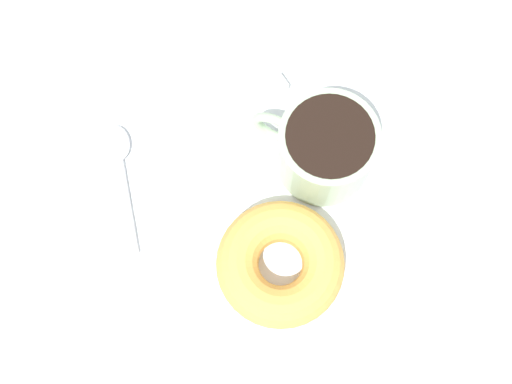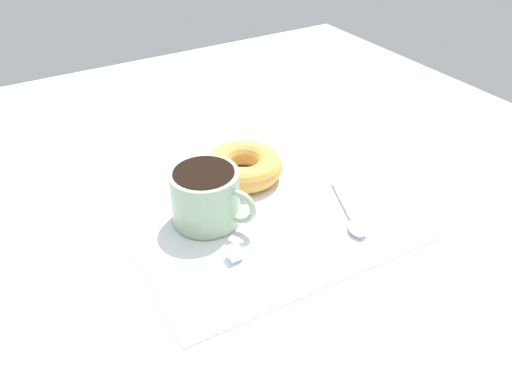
{
  "view_description": "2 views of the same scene",
  "coord_description": "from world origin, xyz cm",
  "px_view_note": "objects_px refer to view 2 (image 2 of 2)",
  "views": [
    {
      "loc": [
        12.36,
        -9.93,
        65.91
      ],
      "look_at": [
        -1.93,
        -0.47,
        2.3
      ],
      "focal_mm": 50.0,
      "sensor_mm": 36.0,
      "label": 1
    },
    {
      "loc": [
        -49.92,
        28.05,
        42.05
      ],
      "look_at": [
        -1.93,
        -0.47,
        2.3
      ],
      "focal_mm": 35.0,
      "sensor_mm": 36.0,
      "label": 2
    }
  ],
  "objects_px": {
    "donut": "(243,166)",
    "spoon": "(353,220)",
    "coffee_cup": "(206,195)",
    "sugar_cube": "(234,253)"
  },
  "relations": [
    {
      "from": "donut",
      "to": "spoon",
      "type": "relative_size",
      "value": 0.94
    },
    {
      "from": "coffee_cup",
      "to": "sugar_cube",
      "type": "height_order",
      "value": "coffee_cup"
    },
    {
      "from": "coffee_cup",
      "to": "sugar_cube",
      "type": "bearing_deg",
      "value": 175.76
    },
    {
      "from": "donut",
      "to": "sugar_cube",
      "type": "bearing_deg",
      "value": 146.85
    },
    {
      "from": "sugar_cube",
      "to": "coffee_cup",
      "type": "bearing_deg",
      "value": -4.24
    },
    {
      "from": "coffee_cup",
      "to": "donut",
      "type": "height_order",
      "value": "coffee_cup"
    },
    {
      "from": "donut",
      "to": "sugar_cube",
      "type": "xyz_separation_m",
      "value": [
        -0.15,
        0.1,
        -0.01
      ]
    },
    {
      "from": "coffee_cup",
      "to": "spoon",
      "type": "distance_m",
      "value": 0.2
    },
    {
      "from": "donut",
      "to": "spoon",
      "type": "height_order",
      "value": "donut"
    },
    {
      "from": "donut",
      "to": "coffee_cup",
      "type": "bearing_deg",
      "value": 124.99
    }
  ]
}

